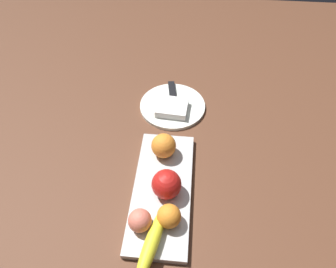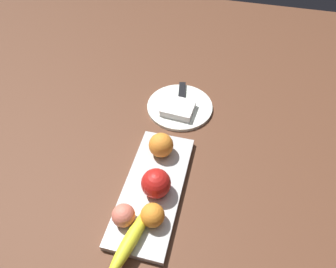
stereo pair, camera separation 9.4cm
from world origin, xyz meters
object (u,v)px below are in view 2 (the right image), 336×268
at_px(peach, 124,215).
at_px(knife, 182,94).
at_px(fruit_tray, 153,188).
at_px(banana, 129,239).
at_px(folded_napkin, 178,108).
at_px(orange_near_apple, 153,215).
at_px(orange_near_banana, 160,145).
at_px(apple, 156,183).
at_px(dinner_plate, 180,107).

bearing_deg(peach, knife, 175.77).
relative_size(fruit_tray, knife, 2.18).
bearing_deg(banana, folded_napkin, 10.77).
height_order(peach, knife, peach).
height_order(orange_near_apple, orange_near_banana, orange_near_banana).
bearing_deg(folded_napkin, banana, -1.44).
relative_size(apple, folded_napkin, 0.76).
height_order(apple, orange_near_banana, apple).
height_order(apple, peach, apple).
height_order(dinner_plate, knife, knife).
distance_m(fruit_tray, knife, 0.41).
bearing_deg(orange_near_banana, peach, -7.96).
distance_m(apple, dinner_plate, 0.37).
relative_size(orange_near_apple, knife, 0.34).
relative_size(dinner_plate, knife, 1.30).
bearing_deg(fruit_tray, orange_near_apple, 15.84).
height_order(banana, orange_near_apple, orange_near_apple).
relative_size(apple, knife, 0.45).
bearing_deg(dinner_plate, fruit_tray, 0.00).
bearing_deg(fruit_tray, orange_near_banana, -175.36).
xyz_separation_m(apple, peach, (0.10, -0.06, -0.01)).
xyz_separation_m(apple, dinner_plate, (-0.37, -0.01, -0.06)).
relative_size(banana, peach, 3.30).
bearing_deg(fruit_tray, banana, -4.22).
relative_size(orange_near_apple, orange_near_banana, 0.84).
relative_size(orange_near_banana, peach, 1.24).
relative_size(fruit_tray, banana, 1.99).
bearing_deg(folded_napkin, peach, -5.62).
relative_size(banana, folded_napkin, 1.85).
distance_m(apple, knife, 0.43).
height_order(orange_near_apple, dinner_plate, orange_near_apple).
bearing_deg(peach, dinner_plate, 174.73).
xyz_separation_m(apple, orange_near_apple, (0.09, 0.01, -0.01)).
xyz_separation_m(orange_near_apple, peach, (0.02, -0.07, -0.00)).
bearing_deg(banana, dinner_plate, 10.86).
distance_m(banana, orange_near_apple, 0.08).
xyz_separation_m(folded_napkin, knife, (-0.09, -0.00, -0.01)).
bearing_deg(orange_near_apple, knife, -176.36).
xyz_separation_m(fruit_tray, folded_napkin, (-0.32, -0.00, 0.01)).
bearing_deg(banana, apple, 2.75).
bearing_deg(orange_near_apple, banana, -30.68).
distance_m(apple, folded_napkin, 0.34).
bearing_deg(folded_napkin, orange_near_banana, -2.82).
bearing_deg(orange_near_banana, knife, 178.90).
bearing_deg(knife, dinner_plate, -5.05).
relative_size(peach, folded_napkin, 0.56).
bearing_deg(orange_near_banana, apple, 9.87).
bearing_deg(apple, knife, -177.58).
distance_m(banana, dinner_plate, 0.52).
distance_m(peach, knife, 0.53).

